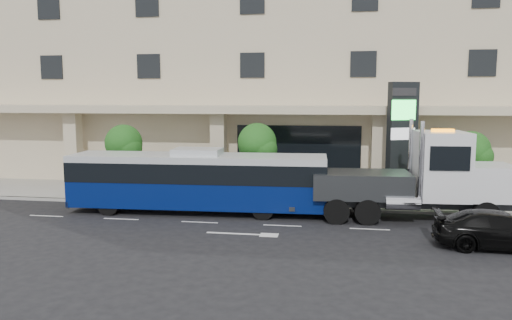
{
  "coord_description": "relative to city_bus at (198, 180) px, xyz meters",
  "views": [
    {
      "loc": [
        2.37,
        -24.17,
        6.02
      ],
      "look_at": [
        -1.81,
        2.0,
        2.62
      ],
      "focal_mm": 35.0,
      "sensor_mm": 36.0,
      "label": 1
    }
  ],
  "objects": [
    {
      "name": "ground",
      "position": [
        4.63,
        -0.52,
        -1.71
      ],
      "size": [
        120.0,
        120.0,
        0.0
      ],
      "primitive_type": "plane",
      "color": "black",
      "rests_on": "ground"
    },
    {
      "name": "convention_center",
      "position": [
        4.63,
        14.9,
        8.27
      ],
      "size": [
        60.0,
        17.6,
        20.0
      ],
      "color": "beige",
      "rests_on": "ground"
    },
    {
      "name": "city_bus",
      "position": [
        0.0,
        0.0,
        0.0
      ],
      "size": [
        13.33,
        3.3,
        3.35
      ],
      "rotation": [
        0.0,
        0.0,
        0.04
      ],
      "color": "black",
      "rests_on": "ground"
    },
    {
      "name": "signage_pylon",
      "position": [
        10.74,
        4.43,
        1.83
      ],
      "size": [
        1.75,
        1.19,
        6.67
      ],
      "rotation": [
        0.0,
        0.0,
        0.39
      ],
      "color": "black",
      "rests_on": "sidewalk"
    },
    {
      "name": "tree_right",
      "position": [
        14.16,
        3.07,
        1.33
      ],
      "size": [
        2.1,
        2.0,
        4.04
      ],
      "color": "#422B19",
      "rests_on": "sidewalk"
    },
    {
      "name": "tow_truck",
      "position": [
        11.11,
        0.11,
        0.31
      ],
      "size": [
        10.78,
        3.17,
        4.9
      ],
      "rotation": [
        0.0,
        0.0,
        0.06
      ],
      "color": "#2D3033",
      "rests_on": "ground"
    },
    {
      "name": "sidewalk",
      "position": [
        4.63,
        4.48,
        -1.63
      ],
      "size": [
        120.0,
        6.0,
        0.15
      ],
      "primitive_type": "cube",
      "color": "gray",
      "rests_on": "ground"
    },
    {
      "name": "black_sedan",
      "position": [
        13.55,
        -4.15,
        -0.96
      ],
      "size": [
        5.19,
        2.26,
        1.49
      ],
      "primitive_type": "imported",
      "rotation": [
        0.0,
        0.0,
        1.54
      ],
      "color": "black",
      "rests_on": "ground"
    },
    {
      "name": "tree_mid",
      "position": [
        2.66,
        3.07,
        1.55
      ],
      "size": [
        2.28,
        2.2,
        4.38
      ],
      "color": "#422B19",
      "rests_on": "sidewalk"
    },
    {
      "name": "tree_left",
      "position": [
        -5.34,
        3.07,
        1.41
      ],
      "size": [
        2.27,
        2.2,
        4.22
      ],
      "color": "#422B19",
      "rests_on": "sidewalk"
    },
    {
      "name": "curb",
      "position": [
        4.63,
        1.48,
        -1.63
      ],
      "size": [
        120.0,
        0.3,
        0.15
      ],
      "primitive_type": "cube",
      "color": "gray",
      "rests_on": "ground"
    }
  ]
}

